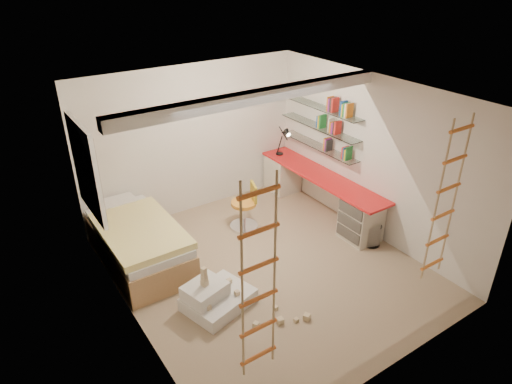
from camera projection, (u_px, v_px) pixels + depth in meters
floor at (267, 268)px, 6.75m from camera, size 4.50×4.50×0.00m
ceiling_beam at (256, 97)px, 5.81m from camera, size 4.00×0.18×0.16m
window_frame at (86, 169)px, 6.16m from camera, size 0.06×1.15×1.35m
window_blind at (89, 169)px, 6.18m from camera, size 0.02×1.00×1.20m
rope_ladder_left at (259, 282)px, 4.10m from camera, size 0.41×0.04×2.13m
rope_ladder_right at (446, 202)px, 5.43m from camera, size 0.41×0.04×2.13m
waste_bin at (372, 235)px, 7.24m from camera, size 0.28×0.28×0.35m
desk at (319, 192)px, 8.05m from camera, size 0.56×2.80×0.75m
shelves at (319, 127)px, 7.81m from camera, size 0.25×1.80×0.71m
bed at (139, 243)px, 6.77m from camera, size 1.02×2.00×0.69m
task_lamp at (285, 138)px, 8.39m from camera, size 0.14×0.36×0.57m
swivel_chair at (245, 212)px, 7.64m from camera, size 0.61×0.61×0.81m
play_platform at (215, 297)px, 5.97m from camera, size 0.99×0.86×0.38m
toy_blocks at (245, 299)px, 5.81m from camera, size 1.11×1.04×0.65m
books at (320, 119)px, 7.75m from camera, size 0.14×0.64×0.92m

